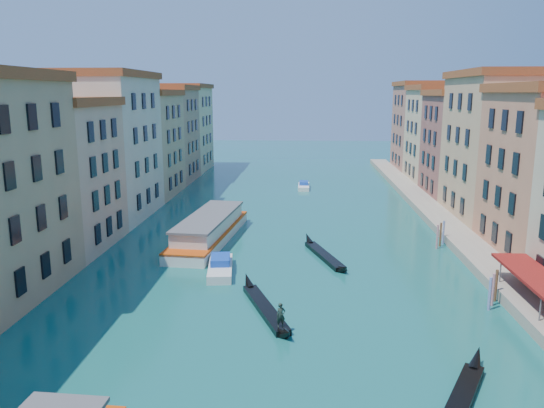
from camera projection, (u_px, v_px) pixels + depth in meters
The scene contains 9 objects.
left_bank_palazzos at pixel (87, 156), 70.43m from camera, with size 12.80×128.40×21.00m.
right_bank_palazzos at pixel (518, 159), 67.39m from camera, with size 12.80×128.40×21.00m.
quay at pixel (449, 228), 69.77m from camera, with size 4.00×140.00×1.00m, color gray.
vaporetto_far at pixel (210, 229), 65.59m from camera, with size 7.01×22.00×3.22m.
gondola_fore at pixel (265, 306), 44.33m from camera, with size 5.64×12.76×2.65m.
gondola_right at pixel (458, 404), 30.28m from camera, with size 6.81×12.09×2.61m.
gondola_far at pixel (323, 254), 59.02m from camera, with size 5.07×12.75×1.86m.
motorboat_mid at pixel (220, 266), 54.03m from camera, with size 3.23×7.71×1.55m.
motorboat_far at pixel (304, 186), 101.27m from camera, with size 2.10×6.54×1.35m.
Camera 1 is at (2.82, -3.92, 17.95)m, focal length 35.00 mm.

